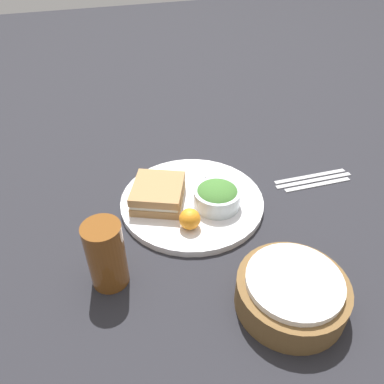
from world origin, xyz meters
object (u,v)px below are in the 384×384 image
(salad_bowl, at_px, (217,196))
(fork, at_px, (310,176))
(plate, at_px, (192,201))
(sandwich, at_px, (158,193))
(dressing_cup, at_px, (215,179))
(knife, at_px, (314,180))
(drink_glass, at_px, (106,255))
(bread_basket, at_px, (291,292))
(spoon, at_px, (318,184))

(salad_bowl, height_order, fork, salad_bowl)
(plate, relative_size, sandwich, 2.16)
(dressing_cup, distance_m, knife, 0.25)
(plate, height_order, drink_glass, drink_glass)
(sandwich, distance_m, salad_bowl, 0.13)
(bread_basket, bearing_deg, drink_glass, -27.56)
(bread_basket, relative_size, spoon, 1.08)
(spoon, bearing_deg, plate, 176.76)
(sandwich, bearing_deg, bread_basket, 115.06)
(knife, distance_m, spoon, 0.02)
(plate, xyz_separation_m, drink_glass, (0.21, 0.16, 0.06))
(plate, bearing_deg, spoon, 174.81)
(bread_basket, xyz_separation_m, fork, (-0.24, -0.32, -0.03))
(salad_bowl, height_order, spoon, salad_bowl)
(sandwich, height_order, fork, sandwich)
(dressing_cup, bearing_deg, sandwich, 7.33)
(fork, bearing_deg, bread_basket, -125.42)
(drink_glass, height_order, spoon, drink_glass)
(sandwich, relative_size, spoon, 0.86)
(drink_glass, bearing_deg, spoon, -166.16)
(bread_basket, height_order, fork, bread_basket)
(knife, bearing_deg, fork, 90.00)
(drink_glass, distance_m, bread_basket, 0.33)
(salad_bowl, distance_m, bread_basket, 0.27)
(salad_bowl, bearing_deg, knife, -174.46)
(fork, height_order, spoon, same)
(plate, xyz_separation_m, bread_basket, (-0.08, 0.31, 0.03))
(sandwich, xyz_separation_m, dressing_cup, (-0.14, -0.02, -0.01))
(fork, bearing_deg, spoon, -90.00)
(plate, relative_size, drink_glass, 2.41)
(fork, bearing_deg, dressing_cup, 175.80)
(sandwich, xyz_separation_m, fork, (-0.39, 0.01, -0.04))
(fork, bearing_deg, salad_bowl, -168.80)
(salad_bowl, xyz_separation_m, fork, (-0.27, -0.04, -0.04))
(plate, distance_m, bread_basket, 0.32)
(sandwich, distance_m, drink_glass, 0.22)
(dressing_cup, xyz_separation_m, bread_basket, (-0.01, 0.34, 0.00))
(drink_glass, bearing_deg, fork, -162.59)
(knife, bearing_deg, drink_glass, -162.41)
(plate, relative_size, dressing_cup, 6.33)
(fork, bearing_deg, knife, -90.00)
(salad_bowl, distance_m, dressing_cup, 0.08)
(dressing_cup, bearing_deg, bread_basket, 91.23)
(drink_glass, bearing_deg, bread_basket, 152.44)
(dressing_cup, xyz_separation_m, spoon, (-0.25, 0.06, -0.03))
(bread_basket, bearing_deg, spoon, -130.61)
(salad_bowl, relative_size, spoon, 0.59)
(sandwich, relative_size, fork, 0.77)
(plate, bearing_deg, fork, -178.72)
(drink_glass, xyz_separation_m, fork, (-0.53, -0.17, -0.07))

